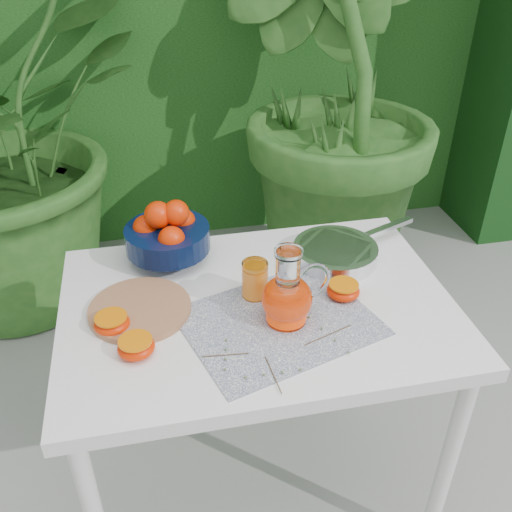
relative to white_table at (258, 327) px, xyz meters
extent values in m
plane|color=#9C9B95|center=(-0.12, 0.04, -0.67)|extent=(60.00, 60.00, 0.00)
imported|color=#26571D|center=(0.53, 1.15, 0.26)|extent=(2.55, 2.55, 1.85)
cube|color=white|center=(0.00, 0.00, 0.06)|extent=(1.00, 0.70, 0.04)
cylinder|color=white|center=(0.45, -0.30, -0.31)|extent=(0.04, 0.04, 0.71)
cylinder|color=white|center=(-0.45, 0.30, -0.31)|extent=(0.04, 0.04, 0.71)
cylinder|color=white|center=(0.45, 0.30, -0.31)|extent=(0.04, 0.04, 0.71)
cube|color=#0C1747|center=(0.03, -0.09, 0.08)|extent=(0.53, 0.46, 0.00)
cylinder|color=#956543|center=(-0.30, 0.02, 0.09)|extent=(0.26, 0.26, 0.02)
cylinder|color=black|center=(-0.21, 0.25, 0.10)|extent=(0.10, 0.10, 0.04)
cylinder|color=black|center=(-0.21, 0.25, 0.15)|extent=(0.27, 0.27, 0.07)
sphere|color=#E92F02|center=(-0.26, 0.27, 0.18)|extent=(0.08, 0.08, 0.07)
sphere|color=#E92F02|center=(-0.16, 0.28, 0.18)|extent=(0.08, 0.08, 0.07)
sphere|color=#E92F02|center=(-0.20, 0.19, 0.18)|extent=(0.08, 0.08, 0.07)
sphere|color=#E92F02|center=(-0.21, 0.31, 0.18)|extent=(0.08, 0.08, 0.07)
sphere|color=#E92F02|center=(-0.22, 0.25, 0.23)|extent=(0.09, 0.09, 0.08)
sphere|color=#E92F02|center=(-0.18, 0.24, 0.23)|extent=(0.08, 0.08, 0.07)
cylinder|color=white|center=(0.05, -0.09, 0.09)|extent=(0.11, 0.11, 0.01)
ellipsoid|color=white|center=(0.05, -0.09, 0.15)|extent=(0.14, 0.14, 0.12)
cylinder|color=white|center=(0.05, -0.09, 0.24)|extent=(0.07, 0.07, 0.08)
cylinder|color=white|center=(0.05, -0.09, 0.28)|extent=(0.08, 0.08, 0.01)
torus|color=white|center=(0.12, -0.08, 0.19)|extent=(0.10, 0.03, 0.10)
cylinder|color=#FA3C05|center=(0.05, -0.09, 0.14)|extent=(0.12, 0.12, 0.09)
cylinder|color=white|center=(0.00, 0.03, 0.14)|extent=(0.07, 0.07, 0.10)
cylinder|color=orange|center=(0.00, 0.03, 0.13)|extent=(0.06, 0.06, 0.08)
cylinder|color=orange|center=(0.00, 0.03, 0.17)|extent=(0.06, 0.06, 0.00)
cylinder|color=silver|center=(0.26, 0.15, 0.10)|extent=(0.31, 0.31, 0.04)
cylinder|color=silver|center=(0.26, 0.15, 0.12)|extent=(0.27, 0.27, 0.01)
cube|color=silver|center=(0.45, 0.23, 0.12)|extent=(0.18, 0.09, 0.01)
ellipsoid|color=#E92F02|center=(-0.31, -0.13, 0.10)|extent=(0.11, 0.11, 0.04)
cylinder|color=orange|center=(-0.31, -0.13, 0.12)|extent=(0.10, 0.10, 0.00)
ellipsoid|color=#E92F02|center=(-0.36, -0.03, 0.10)|extent=(0.11, 0.11, 0.04)
cylinder|color=orange|center=(-0.36, -0.03, 0.12)|extent=(0.10, 0.10, 0.00)
ellipsoid|color=#E92F02|center=(0.22, -0.02, 0.10)|extent=(0.11, 0.11, 0.04)
cylinder|color=orange|center=(0.22, -0.02, 0.12)|extent=(0.10, 0.10, 0.00)
cylinder|color=brown|center=(-0.02, -0.26, 0.09)|extent=(0.01, 0.12, 0.00)
sphere|color=#536B38|center=(-0.08, -0.26, 0.09)|extent=(0.01, 0.01, 0.01)
sphere|color=#536B38|center=(-0.04, -0.26, 0.09)|extent=(0.01, 0.01, 0.01)
sphere|color=#536B38|center=(0.00, -0.26, 0.09)|extent=(0.01, 0.01, 0.01)
sphere|color=#536B38|center=(0.04, -0.26, 0.09)|extent=(0.01, 0.01, 0.01)
cylinder|color=brown|center=(0.14, -0.16, 0.09)|extent=(0.13, 0.05, 0.00)
sphere|color=#536B38|center=(0.11, -0.09, 0.09)|extent=(0.01, 0.01, 0.01)
sphere|color=#536B38|center=(0.13, -0.14, 0.09)|extent=(0.01, 0.01, 0.01)
sphere|color=#536B38|center=(0.15, -0.19, 0.09)|extent=(0.01, 0.01, 0.01)
sphere|color=#536B38|center=(0.16, -0.23, 0.09)|extent=(0.01, 0.01, 0.01)
cylinder|color=brown|center=(-0.11, -0.18, 0.09)|extent=(0.10, 0.01, 0.00)
sphere|color=#536B38|center=(-0.12, -0.23, 0.09)|extent=(0.01, 0.01, 0.01)
sphere|color=#536B38|center=(-0.12, -0.20, 0.09)|extent=(0.01, 0.01, 0.01)
sphere|color=#536B38|center=(-0.11, -0.17, 0.09)|extent=(0.01, 0.01, 0.01)
sphere|color=#536B38|center=(-0.10, -0.13, 0.09)|extent=(0.01, 0.01, 0.01)
camera|label=1|loc=(-0.24, -1.13, 0.99)|focal=40.00mm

